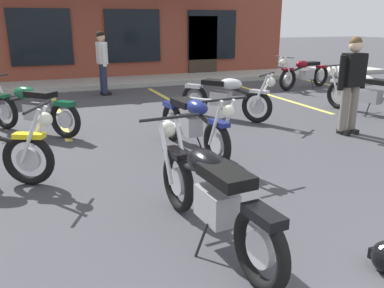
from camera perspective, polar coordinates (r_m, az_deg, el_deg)
ground_plane at (r=5.02m, az=1.38°, el=-5.27°), size 80.00×80.00×0.00m
sidewalk_kerb at (r=12.93m, az=-13.53°, el=8.40°), size 22.00×1.80×0.14m
brick_storefront_building at (r=16.26m, az=-15.99°, el=17.03°), size 14.46×6.13×4.16m
painted_stall_lines at (r=9.45m, az=-10.15°, el=5.14°), size 13.82×4.80×0.01m
motorcycle_foreground_classic at (r=3.53m, az=2.72°, el=-7.07°), size 0.66×2.11×0.98m
motorcycle_red_sportbike at (r=12.43m, az=15.72°, el=9.74°), size 2.08×0.85×0.98m
motorcycle_black_cruiser at (r=7.58m, az=-21.85°, el=4.83°), size 1.61×1.69×0.98m
motorcycle_blue_standard at (r=8.20m, az=4.78°, el=6.83°), size 1.44×1.81×0.98m
motorcycle_green_cafe_racer at (r=5.97m, az=0.11°, el=3.05°), size 0.67×2.11×0.98m
motorcycle_cream_vintage at (r=9.32m, az=23.69°, el=6.70°), size 0.82×2.09×0.98m
person_in_black_shirt at (r=7.47m, az=21.84°, el=8.49°), size 0.60×0.29×1.68m
person_in_shorts_foreground at (r=11.09m, az=-12.68°, el=11.69°), size 0.29×0.61×1.68m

